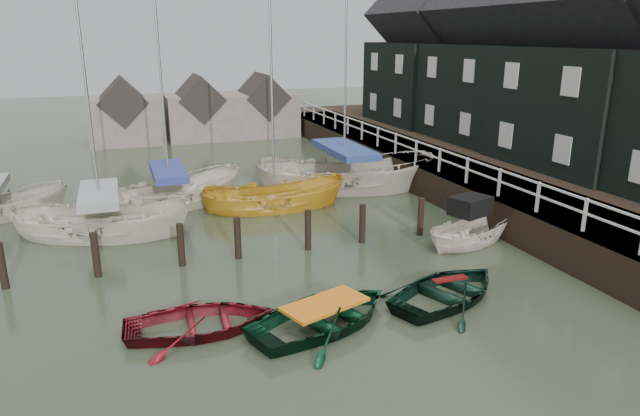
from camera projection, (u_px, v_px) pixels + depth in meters
name	position (u px, v px, depth m)	size (l,w,h in m)	color
ground	(302.00, 290.00, 16.30)	(120.00, 120.00, 0.00)	#2A3421
pier	(421.00, 167.00, 28.16)	(3.04, 32.00, 2.70)	black
land_strip	(513.00, 173.00, 30.15)	(14.00, 38.00, 1.50)	black
quay_houses	(542.00, 63.00, 27.28)	(6.52, 28.14, 10.01)	black
mooring_pilings	(241.00, 244.00, 18.50)	(13.72, 0.22, 1.80)	black
far_sheds	(197.00, 112.00, 39.43)	(14.00, 4.08, 4.39)	#665B51
rowboat_red	(202.00, 330.00, 14.09)	(2.63, 3.68, 0.76)	maroon
rowboat_green	(325.00, 326.00, 14.31)	(2.94, 4.12, 0.85)	black
rowboat_dkgreen	(448.00, 299.00, 15.74)	(2.81, 3.93, 0.81)	black
motorboat	(471.00, 239.00, 20.02)	(4.27, 2.69, 2.39)	silver
sailboat_a	(103.00, 233.00, 20.77)	(7.06, 4.65, 10.67)	beige
sailboat_b	(171.00, 205.00, 24.23)	(7.01, 4.22, 12.68)	beige
sailboat_c	(275.00, 207.00, 24.03)	(6.24, 2.84, 11.36)	gold
sailboat_d	(344.00, 188.00, 26.99)	(8.92, 5.95, 11.76)	beige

